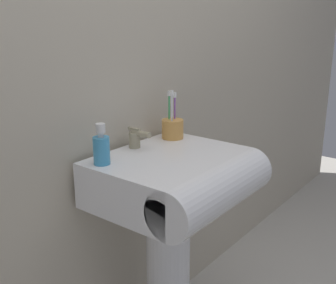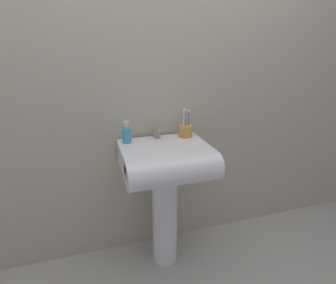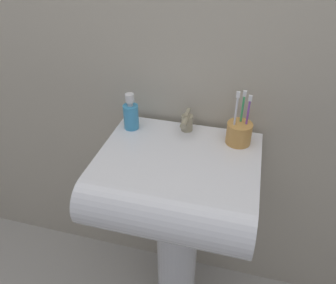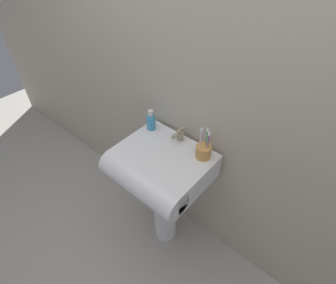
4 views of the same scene
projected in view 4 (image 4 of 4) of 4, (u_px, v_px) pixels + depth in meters
name	position (u px, v px, depth m)	size (l,w,h in m)	color
ground_plane	(165.00, 232.00, 2.09)	(6.00, 6.00, 0.00)	#ADA89E
wall_back	(193.00, 86.00, 1.43)	(5.00, 0.05, 2.40)	#B7AD99
sink_pedestal	(165.00, 206.00, 1.85)	(0.17, 0.17, 0.71)	white
sink_basin	(158.00, 168.00, 1.53)	(0.54, 0.48, 0.16)	white
faucet	(179.00, 135.00, 1.57)	(0.04, 0.10, 0.08)	tan
toothbrush_cup	(203.00, 151.00, 1.46)	(0.09, 0.09, 0.20)	#D19347
soap_bottle	(151.00, 122.00, 1.64)	(0.06, 0.06, 0.14)	#3F99CC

